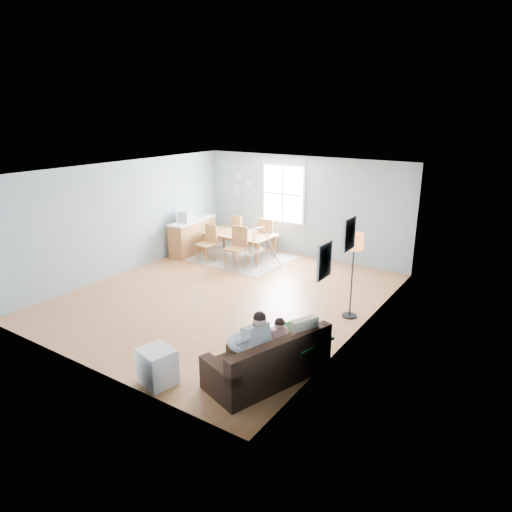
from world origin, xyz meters
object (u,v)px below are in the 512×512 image
Objects in this scene: chair_nw at (239,229)px; chair_ne at (267,234)px; dining_table at (238,246)px; counter at (193,236)px; monitor at (185,217)px; floor_lamp at (354,249)px; sofa at (270,363)px; father at (250,343)px; baby_swing at (255,249)px; chair_sw at (208,241)px; chair_se at (237,244)px; storage_cube at (157,366)px; toddler at (276,335)px.

chair_nw is 1.00m from chair_ne.
dining_table is 1.40m from counter.
counter is at bearing 97.55° from monitor.
chair_ne is 2.28m from monitor.
floor_lamp is at bearing -35.92° from chair_ne.
sofa is at bearing -39.39° from counter.
father is at bearing -41.90° from counter.
sofa is 1.19× the size of counter.
baby_swing is at bearing -76.28° from chair_ne.
sofa is 2.03× the size of chair_nw.
chair_ne is 2.11m from counter.
chair_sw is 0.97m from chair_se.
monitor reaches higher than chair_ne.
chair_ne is at bearing -2.54° from chair_nw.
sofa is 5.97m from dining_table.
counter is (-0.89, -0.99, -0.10)m from chair_nw.
chair_nw reaches higher than counter.
chair_se reaches higher than chair_nw.
chair_ne is (-3.31, 5.21, 0.33)m from sofa.
sofa reaches higher than dining_table.
counter reaches higher than storage_cube.
dining_table is at bearing 157.56° from baby_swing.
sofa is 2.93m from floor_lamp.
chair_sw reaches higher than storage_cube.
baby_swing is (1.23, -1.00, -0.14)m from chair_nw.
monitor is (-1.78, 0.07, 0.47)m from chair_se.
counter is at bearing 163.68° from floor_lamp.
dining_table is 5.54× the size of monitor.
monitor reaches higher than toddler.
storage_cube is at bearing -53.57° from counter.
counter is at bearing -132.06° from chair_nw.
chair_sw is 1.32m from baby_swing.
chair_sw reaches higher than counter.
sofa is at bearing 36.49° from storage_cube.
baby_swing is (2.08, 0.30, -0.64)m from monitor.
floor_lamp reaches higher than chair_ne.
toddler is 1.34× the size of storage_cube.
storage_cube is 5.29m from chair_se.
chair_se is at bearing -56.39° from dining_table.
baby_swing is (-3.23, 1.55, -0.94)m from floor_lamp.
counter is (-0.86, 0.36, -0.08)m from chair_sw.
sofa is at bearing -50.05° from dining_table.
floor_lamp is 1.61× the size of chair_ne.
chair_nw is (-4.30, 5.07, -0.07)m from toddler.
monitor is at bearing 127.83° from storage_cube.
monitor is (-5.15, 3.77, 0.43)m from toddler.
monitor is (-3.83, 4.94, 0.81)m from storage_cube.
chair_sw is 1.66m from chair_ne.
chair_sw reaches higher than sofa.
father is at bearing -40.08° from monitor.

